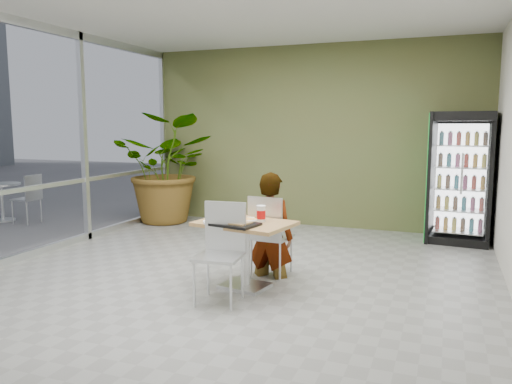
# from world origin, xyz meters

# --- Properties ---
(ground) EXTENTS (7.00, 7.00, 0.00)m
(ground) POSITION_xyz_m (0.00, 0.00, 0.00)
(ground) COLOR gray
(ground) RESTS_ON ground
(room_envelope) EXTENTS (6.00, 7.00, 3.20)m
(room_envelope) POSITION_xyz_m (0.00, 0.00, 1.60)
(room_envelope) COLOR beige
(room_envelope) RESTS_ON ground
(storefront_frame) EXTENTS (0.10, 7.00, 3.20)m
(storefront_frame) POSITION_xyz_m (-3.00, 0.00, 1.60)
(storefront_frame) COLOR silver
(storefront_frame) RESTS_ON ground
(dining_table) EXTENTS (1.12, 0.88, 0.75)m
(dining_table) POSITION_xyz_m (0.25, -0.16, 0.54)
(dining_table) COLOR tan
(dining_table) RESTS_ON ground
(chair_far) EXTENTS (0.46, 0.47, 0.98)m
(chair_far) POSITION_xyz_m (0.35, 0.33, 0.57)
(chair_far) COLOR silver
(chair_far) RESTS_ON ground
(chair_near) EXTENTS (0.49, 0.49, 1.02)m
(chair_near) POSITION_xyz_m (0.17, -0.58, 0.59)
(chair_near) COLOR silver
(chair_near) RESTS_ON ground
(seated_woman) EXTENTS (0.60, 0.41, 1.56)m
(seated_woman) POSITION_xyz_m (0.36, 0.38, 0.48)
(seated_woman) COLOR black
(seated_woman) RESTS_ON ground
(pizza_plate) EXTENTS (0.33, 0.34, 0.03)m
(pizza_plate) POSITION_xyz_m (0.25, -0.05, 0.77)
(pizza_plate) COLOR white
(pizza_plate) RESTS_ON dining_table
(soda_cup) EXTENTS (0.10, 0.10, 0.18)m
(soda_cup) POSITION_xyz_m (0.41, -0.09, 0.84)
(soda_cup) COLOR white
(soda_cup) RESTS_ON dining_table
(napkin_stack) EXTENTS (0.22, 0.22, 0.02)m
(napkin_stack) POSITION_xyz_m (-0.07, -0.36, 0.76)
(napkin_stack) COLOR white
(napkin_stack) RESTS_ON dining_table
(cafeteria_tray) EXTENTS (0.52, 0.42, 0.03)m
(cafeteria_tray) POSITION_xyz_m (0.23, -0.39, 0.76)
(cafeteria_tray) COLOR black
(cafeteria_tray) RESTS_ON dining_table
(beverage_fridge) EXTENTS (0.97, 0.78, 2.00)m
(beverage_fridge) POSITION_xyz_m (2.51, 3.04, 1.00)
(beverage_fridge) COLOR black
(beverage_fridge) RESTS_ON ground
(potted_plant) EXTENTS (2.06, 1.87, 2.01)m
(potted_plant) POSITION_xyz_m (-2.51, 2.86, 1.01)
(potted_plant) COLOR #265A24
(potted_plant) RESTS_ON ground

